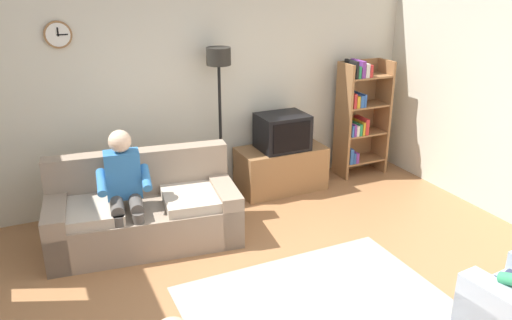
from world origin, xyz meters
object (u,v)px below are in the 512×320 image
object	(u,v)px
couch	(144,213)
person_on_couch	(124,186)
tv_stand	(281,168)
tv	(282,132)
bookshelf	(359,115)
floor_lamp	(219,82)

from	to	relation	value
couch	person_on_couch	bearing A→B (deg)	-149.70
couch	person_on_couch	xyz separation A→B (m)	(-0.19, -0.11, 0.39)
tv_stand	tv	bearing A→B (deg)	-90.00
couch	tv_stand	world-z (taller)	couch
tv	tv_stand	bearing A→B (deg)	90.00
couch	bookshelf	distance (m)	3.23
tv_stand	person_on_couch	bearing A→B (deg)	-161.52
tv	bookshelf	bearing A→B (deg)	4.52
tv_stand	floor_lamp	distance (m)	1.41
bookshelf	tv	bearing A→B (deg)	-175.48
bookshelf	person_on_couch	xyz separation A→B (m)	(-3.30, -0.77, -0.13)
couch	floor_lamp	size ratio (longest dim) A/B	1.08
tv	person_on_couch	distance (m)	2.20
bookshelf	couch	bearing A→B (deg)	-168.03
bookshelf	floor_lamp	world-z (taller)	floor_lamp
tv	floor_lamp	distance (m)	1.03
person_on_couch	floor_lamp	bearing A→B (deg)	31.24
tv_stand	bookshelf	size ratio (longest dim) A/B	0.69
person_on_couch	tv_stand	bearing A→B (deg)	18.48
tv	bookshelf	distance (m)	1.22
couch	bookshelf	xyz separation A→B (m)	(3.12, 0.66, 0.52)
tv	bookshelf	size ratio (longest dim) A/B	0.38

